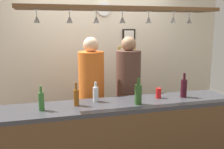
{
  "coord_description": "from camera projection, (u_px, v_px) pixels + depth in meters",
  "views": [
    {
      "loc": [
        -0.87,
        -3.04,
        1.85
      ],
      "look_at": [
        0.0,
        0.1,
        1.23
      ],
      "focal_mm": 41.44,
      "sensor_mm": 36.0,
      "label": 1
    }
  ],
  "objects": [
    {
      "name": "back_wall",
      "position": [
        96.0,
        60.0,
        4.25
      ],
      "size": [
        4.4,
        0.06,
        2.6
      ],
      "primitive_type": "cube",
      "color": "beige",
      "rests_on": "ground_plane"
    },
    {
      "name": "bar_counter",
      "position": [
        127.0,
        134.0,
        2.85
      ],
      "size": [
        2.7,
        0.55,
        0.99
      ],
      "color": "#38383D",
      "rests_on": "ground_plane"
    },
    {
      "name": "overhead_glass_rack",
      "position": [
        122.0,
        9.0,
        2.79
      ],
      "size": [
        2.2,
        0.36,
        0.04
      ],
      "primitive_type": "cube",
      "color": "brown"
    },
    {
      "name": "hanging_wineglass_far_left",
      "position": [
        37.0,
        19.0,
        2.59
      ],
      "size": [
        0.07,
        0.07,
        0.13
      ],
      "color": "silver",
      "rests_on": "overhead_glass_rack"
    },
    {
      "name": "hanging_wineglass_left",
      "position": [
        70.0,
        19.0,
        2.66
      ],
      "size": [
        0.07,
        0.07,
        0.13
      ],
      "color": "silver",
      "rests_on": "overhead_glass_rack"
    },
    {
      "name": "hanging_wineglass_center_left",
      "position": [
        96.0,
        19.0,
        2.71
      ],
      "size": [
        0.07,
        0.07,
        0.13
      ],
      "color": "silver",
      "rests_on": "overhead_glass_rack"
    },
    {
      "name": "hanging_wineglass_center",
      "position": [
        122.0,
        19.0,
        2.82
      ],
      "size": [
        0.07,
        0.07,
        0.13
      ],
      "color": "silver",
      "rests_on": "overhead_glass_rack"
    },
    {
      "name": "hanging_wineglass_center_right",
      "position": [
        149.0,
        19.0,
        2.86
      ],
      "size": [
        0.07,
        0.07,
        0.13
      ],
      "color": "silver",
      "rests_on": "overhead_glass_rack"
    },
    {
      "name": "hanging_wineglass_right",
      "position": [
        173.0,
        19.0,
        2.92
      ],
      "size": [
        0.07,
        0.07,
        0.13
      ],
      "color": "silver",
      "rests_on": "overhead_glass_rack"
    },
    {
      "name": "hanging_wineglass_far_right",
      "position": [
        189.0,
        20.0,
        3.09
      ],
      "size": [
        0.07,
        0.07,
        0.13
      ],
      "color": "silver",
      "rests_on": "overhead_glass_rack"
    },
    {
      "name": "person_middle_orange_shirt",
      "position": [
        91.0,
        88.0,
        3.45
      ],
      "size": [
        0.34,
        0.34,
        1.71
      ],
      "color": "#2D334C",
      "rests_on": "ground_plane"
    },
    {
      "name": "person_right_brown_shirt",
      "position": [
        128.0,
        86.0,
        3.58
      ],
      "size": [
        0.34,
        0.34,
        1.71
      ],
      "color": "#2D334C",
      "rests_on": "ground_plane"
    },
    {
      "name": "bottle_soda_clear",
      "position": [
        96.0,
        94.0,
        2.97
      ],
      "size": [
        0.06,
        0.06,
        0.23
      ],
      "color": "silver",
      "rests_on": "bar_counter"
    },
    {
      "name": "bottle_wine_dark_red",
      "position": [
        184.0,
        88.0,
        3.16
      ],
      "size": [
        0.08,
        0.08,
        0.3
      ],
      "color": "#380F19",
      "rests_on": "bar_counter"
    },
    {
      "name": "bottle_beer_green_import",
      "position": [
        41.0,
        101.0,
        2.66
      ],
      "size": [
        0.06,
        0.06,
        0.26
      ],
      "color": "#336B2D",
      "rests_on": "bar_counter"
    },
    {
      "name": "bottle_champagne_green",
      "position": [
        138.0,
        94.0,
        2.87
      ],
      "size": [
        0.08,
        0.08,
        0.3
      ],
      "color": "#2D5623",
      "rests_on": "bar_counter"
    },
    {
      "name": "bottle_beer_amber_tall",
      "position": [
        76.0,
        97.0,
        2.82
      ],
      "size": [
        0.06,
        0.06,
        0.26
      ],
      "color": "brown",
      "rests_on": "bar_counter"
    },
    {
      "name": "drink_can",
      "position": [
        158.0,
        93.0,
        3.13
      ],
      "size": [
        0.07,
        0.07,
        0.12
      ],
      "primitive_type": "cylinder",
      "color": "red",
      "rests_on": "bar_counter"
    },
    {
      "name": "picture_frame_lower_pair",
      "position": [
        127.0,
        52.0,
        4.33
      ],
      "size": [
        0.3,
        0.02,
        0.18
      ],
      "color": "#B29338",
      "rests_on": "back_wall"
    },
    {
      "name": "picture_frame_upper_small",
      "position": [
        129.0,
        35.0,
        4.28
      ],
      "size": [
        0.22,
        0.02,
        0.18
      ],
      "color": "black",
      "rests_on": "back_wall"
    },
    {
      "name": "wall_clock",
      "position": [
        104.0,
        9.0,
        4.09
      ],
      "size": [
        0.22,
        0.03,
        0.22
      ],
      "primitive_type": "cylinder",
      "rotation": [
        1.57,
        0.0,
        0.0
      ],
      "color": "white",
      "rests_on": "back_wall"
    }
  ]
}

